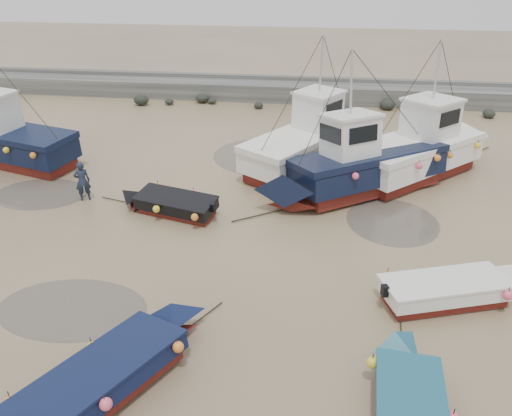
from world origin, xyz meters
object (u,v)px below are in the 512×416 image
at_px(cabin_boat_2, 358,166).
at_px(dinghy_1, 114,369).
at_px(dinghy_3, 457,287).
at_px(cabin_boat_0, 6,137).
at_px(person, 86,200).
at_px(dinghy_2, 409,401).
at_px(dinghy_4, 169,201).
at_px(cabin_boat_1, 312,139).
at_px(cabin_boat_3, 423,148).

bearing_deg(cabin_boat_2, dinghy_1, 117.82).
height_order(dinghy_3, cabin_boat_0, cabin_boat_0).
bearing_deg(person, dinghy_1, 91.37).
bearing_deg(dinghy_2, dinghy_4, 136.92).
relative_size(cabin_boat_1, person, 5.43).
distance_m(dinghy_1, dinghy_2, 7.10).
relative_size(dinghy_1, cabin_boat_2, 0.68).
distance_m(dinghy_2, cabin_boat_3, 14.99).
bearing_deg(cabin_boat_1, cabin_boat_0, -140.23).
bearing_deg(dinghy_4, person, 95.85).
relative_size(dinghy_3, cabin_boat_0, 0.64).
relative_size(dinghy_2, cabin_boat_2, 0.61).
xyz_separation_m(cabin_boat_0, cabin_boat_1, (15.21, 1.99, -0.04)).
height_order(cabin_boat_1, person, cabin_boat_1).
relative_size(dinghy_1, cabin_boat_0, 0.66).
relative_size(dinghy_1, cabin_boat_1, 0.64).
bearing_deg(cabin_boat_2, dinghy_4, 76.20).
height_order(dinghy_2, dinghy_4, same).
xyz_separation_m(dinghy_2, dinghy_3, (2.04, 4.65, -0.01)).
height_order(cabin_boat_1, cabin_boat_2, same).
height_order(dinghy_1, cabin_boat_2, cabin_boat_2).
height_order(dinghy_3, dinghy_4, same).
relative_size(cabin_boat_3, person, 4.67).
bearing_deg(dinghy_4, dinghy_1, -156.59).
bearing_deg(cabin_boat_3, cabin_boat_0, -129.56).
bearing_deg(dinghy_3, dinghy_2, -42.11).
height_order(cabin_boat_0, cabin_boat_2, same).
xyz_separation_m(dinghy_1, cabin_boat_2, (6.40, 12.00, 0.80)).
height_order(cabin_boat_2, person, cabin_boat_2).
relative_size(dinghy_4, cabin_boat_0, 0.58).
distance_m(cabin_boat_1, cabin_boat_3, 5.33).
relative_size(cabin_boat_0, cabin_boat_1, 0.98).
relative_size(cabin_boat_2, person, 5.17).
bearing_deg(dinghy_1, dinghy_3, 56.32).
xyz_separation_m(dinghy_3, cabin_boat_2, (-2.73, 7.40, 0.79)).
height_order(cabin_boat_2, cabin_boat_3, same).
relative_size(cabin_boat_0, cabin_boat_2, 1.03).
xyz_separation_m(cabin_boat_2, cabin_boat_3, (3.20, 2.70, 0.01)).
bearing_deg(cabin_boat_2, cabin_boat_1, -1.93).
relative_size(dinghy_4, cabin_boat_2, 0.60).
bearing_deg(cabin_boat_1, cabin_boat_2, -25.49).
xyz_separation_m(cabin_boat_3, person, (-14.92, -4.89, -1.34)).
xyz_separation_m(dinghy_4, person, (-4.01, 0.67, -0.56)).
height_order(dinghy_3, cabin_boat_2, cabin_boat_2).
height_order(dinghy_4, cabin_boat_2, cabin_boat_2).
bearing_deg(dinghy_1, person, 148.05).
height_order(dinghy_2, dinghy_3, same).
relative_size(dinghy_2, cabin_boat_0, 0.59).
distance_m(dinghy_4, person, 4.11).
bearing_deg(dinghy_3, cabin_boat_1, -174.24).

